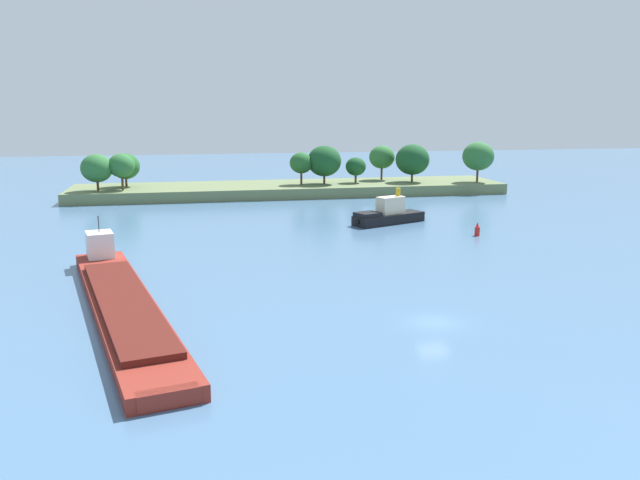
# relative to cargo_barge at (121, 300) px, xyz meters

# --- Properties ---
(ground_plane) EXTENTS (400.00, 400.00, 0.00)m
(ground_plane) POSITION_rel_cargo_barge_xyz_m (25.59, -8.48, -0.88)
(ground_plane) COLOR #476B8E
(treeline_island) EXTENTS (86.26, 17.16, 10.34)m
(treeline_island) POSITION_rel_cargo_barge_xyz_m (27.77, 72.25, 2.06)
(treeline_island) COLOR #66754C
(treeline_island) RESTS_ON ground
(cargo_barge) EXTENTS (13.80, 40.04, 5.74)m
(cargo_barge) POSITION_rel_cargo_barge_xyz_m (0.00, 0.00, 0.00)
(cargo_barge) COLOR maroon
(cargo_barge) RESTS_ON ground
(tugboat) EXTENTS (12.18, 7.82, 5.28)m
(tugboat) POSITION_rel_cargo_barge_xyz_m (35.38, 36.45, 0.49)
(tugboat) COLOR black
(tugboat) RESTS_ON ground
(channel_buoy_red) EXTENTS (0.70, 0.70, 1.90)m
(channel_buoy_red) POSITION_rel_cargo_barge_xyz_m (44.68, 24.96, -0.07)
(channel_buoy_red) COLOR red
(channel_buoy_red) RESTS_ON ground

